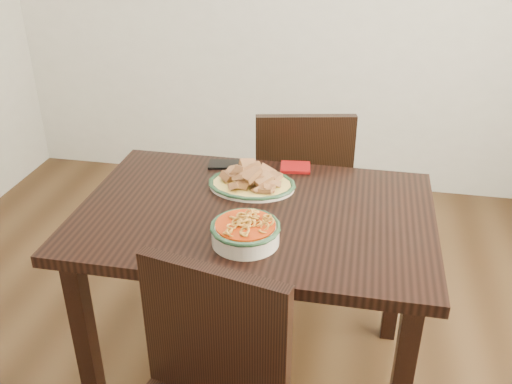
% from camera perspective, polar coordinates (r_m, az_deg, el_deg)
% --- Properties ---
extents(floor, '(3.50, 3.50, 0.00)m').
position_cam_1_polar(floor, '(2.41, -2.85, -17.45)').
color(floor, '#362211').
rests_on(floor, ground).
extents(dining_table, '(1.21, 0.80, 0.75)m').
position_cam_1_polar(dining_table, '(1.99, -0.11, -4.29)').
color(dining_table, black).
rests_on(dining_table, ground).
extents(chair_far, '(0.50, 0.50, 0.89)m').
position_cam_1_polar(chair_far, '(2.64, 4.49, 0.47)').
color(chair_far, black).
rests_on(chair_far, ground).
extents(fish_plate, '(0.31, 0.24, 0.11)m').
position_cam_1_polar(fish_plate, '(2.07, -0.42, 1.55)').
color(fish_plate, beige).
rests_on(fish_plate, dining_table).
extents(noodle_bowl, '(0.22, 0.22, 0.08)m').
position_cam_1_polar(noodle_bowl, '(1.75, -1.06, -3.84)').
color(noodle_bowl, beige).
rests_on(noodle_bowl, dining_table).
extents(smartphone, '(0.16, 0.10, 0.01)m').
position_cam_1_polar(smartphone, '(2.25, -2.86, 2.76)').
color(smartphone, black).
rests_on(smartphone, dining_table).
extents(napkin, '(0.13, 0.11, 0.01)m').
position_cam_1_polar(napkin, '(2.23, 3.97, 2.48)').
color(napkin, maroon).
rests_on(napkin, dining_table).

